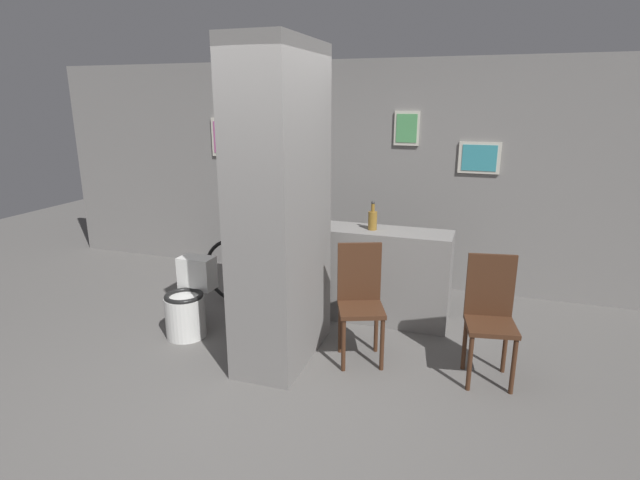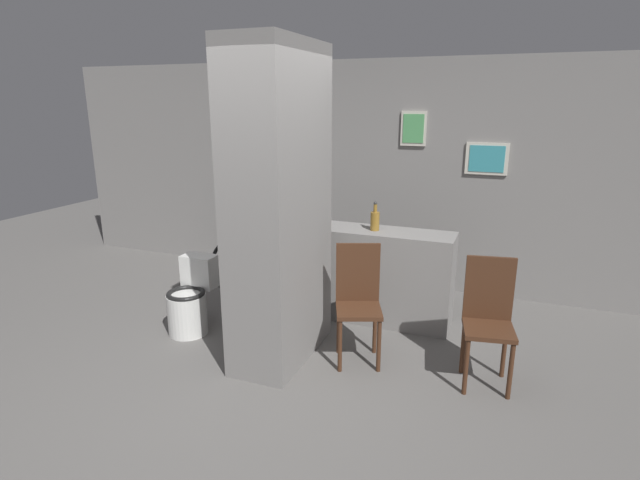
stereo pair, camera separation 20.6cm
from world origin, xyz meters
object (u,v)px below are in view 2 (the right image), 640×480
chair_by_doorway (488,317)px  bottle_tall (375,220)px  toilet (191,301)px  chair_near_pillar (358,298)px  bicycle (277,274)px

chair_by_doorway → bottle_tall: 1.47m
toilet → chair_by_doorway: chair_by_doorway is taller
chair_near_pillar → chair_by_doorway: (1.04, 0.02, 0.00)m
bottle_tall → bicycle: bearing=-175.6°
chair_by_doorway → bicycle: (-2.17, 0.72, -0.17)m
toilet → bottle_tall: bearing=29.9°
bicycle → bottle_tall: bottle_tall is taller
toilet → chair_by_doorway: bearing=2.0°
bicycle → bottle_tall: (1.04, 0.08, 0.66)m
toilet → chair_by_doorway: size_ratio=0.71×
chair_by_doorway → bottle_tall: size_ratio=3.49×
chair_near_pillar → bottle_tall: bearing=75.3°
bicycle → toilet: bearing=-122.4°
toilet → chair_near_pillar: bearing=2.7°
chair_near_pillar → toilet: bearing=161.5°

